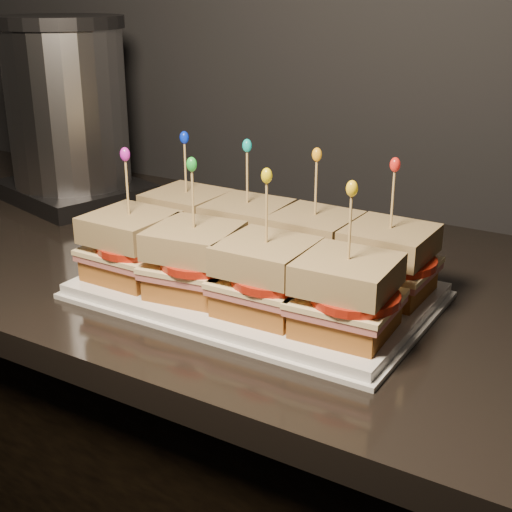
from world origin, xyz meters
The scene contains 63 objects.
granite_slab centered at (0.18, 1.69, 0.89)m, with size 2.37×0.65×0.04m, color black.
platter centered at (-0.04, 1.59, 0.92)m, with size 0.41×0.26×0.02m, color white.
platter_rim centered at (-0.04, 1.59, 0.91)m, with size 0.42×0.27×0.01m, color white.
sandwich_0_bread_bot centered at (-0.18, 1.65, 0.94)m, with size 0.09×0.09×0.03m, color brown.
sandwich_0_ham centered at (-0.18, 1.65, 0.96)m, with size 0.10×0.10×0.01m, color #B65953.
sandwich_0_cheese centered at (-0.18, 1.65, 0.96)m, with size 0.11×0.10×0.01m, color #FFE29F.
sandwich_0_tomato centered at (-0.17, 1.65, 0.97)m, with size 0.09×0.09×0.01m, color #B52111.
sandwich_0_bread_top centered at (-0.18, 1.65, 0.99)m, with size 0.10×0.10×0.03m, color #583512.
sandwich_0_pick centered at (-0.18, 1.65, 1.04)m, with size 0.00×0.00×0.09m, color tan.
sandwich_0_frill centered at (-0.18, 1.65, 1.08)m, with size 0.01×0.01×0.02m, color #0827DE.
sandwich_1_bread_bot centered at (-0.09, 1.65, 0.94)m, with size 0.09×0.09×0.03m, color brown.
sandwich_1_ham centered at (-0.09, 1.65, 0.96)m, with size 0.10×0.10×0.01m, color #B65953.
sandwich_1_cheese centered at (-0.09, 1.65, 0.96)m, with size 0.11×0.10×0.01m, color #FFE29F.
sandwich_1_tomato centered at (-0.07, 1.65, 0.97)m, with size 0.09×0.09×0.01m, color #B52111.
sandwich_1_bread_top centered at (-0.09, 1.65, 0.99)m, with size 0.10×0.10×0.03m, color #583512.
sandwich_1_pick centered at (-0.09, 1.65, 1.04)m, with size 0.00×0.00×0.09m, color tan.
sandwich_1_frill centered at (-0.09, 1.65, 1.08)m, with size 0.01×0.01×0.02m, color #0DB4AD.
sandwich_2_bread_bot centered at (0.01, 1.65, 0.94)m, with size 0.09×0.09×0.03m, color brown.
sandwich_2_ham centered at (0.01, 1.65, 0.96)m, with size 0.10×0.10×0.01m, color #B65953.
sandwich_2_cheese centered at (0.01, 1.65, 0.96)m, with size 0.11×0.10×0.01m, color #FFE29F.
sandwich_2_tomato centered at (0.02, 1.65, 0.97)m, with size 0.09×0.09×0.01m, color #B52111.
sandwich_2_bread_top centered at (0.01, 1.65, 0.99)m, with size 0.10×0.10×0.03m, color #583512.
sandwich_2_pick centered at (0.01, 1.65, 1.04)m, with size 0.00×0.00×0.09m, color tan.
sandwich_2_frill centered at (0.01, 1.65, 1.08)m, with size 0.01×0.01×0.02m, color #FDA518.
sandwich_3_bread_bot centered at (0.11, 1.65, 0.94)m, with size 0.09×0.09×0.03m, color brown.
sandwich_3_ham centered at (0.11, 1.65, 0.96)m, with size 0.10×0.10×0.01m, color #B65953.
sandwich_3_cheese centered at (0.11, 1.65, 0.96)m, with size 0.11×0.10×0.01m, color #FFE29F.
sandwich_3_tomato centered at (0.12, 1.65, 0.97)m, with size 0.09×0.09×0.01m, color #B52111.
sandwich_3_bread_top centered at (0.11, 1.65, 0.99)m, with size 0.10×0.10×0.03m, color #583512.
sandwich_3_pick centered at (0.11, 1.65, 1.04)m, with size 0.00×0.00×0.09m, color tan.
sandwich_3_frill centered at (0.11, 1.65, 1.08)m, with size 0.01×0.01×0.02m, color red.
sandwich_4_bread_bot centered at (-0.18, 1.53, 0.94)m, with size 0.09×0.09×0.03m, color brown.
sandwich_4_ham centered at (-0.18, 1.53, 0.96)m, with size 0.10×0.10×0.01m, color #B65953.
sandwich_4_cheese centered at (-0.18, 1.53, 0.96)m, with size 0.11×0.10×0.01m, color #FFE29F.
sandwich_4_tomato centered at (-0.17, 1.53, 0.97)m, with size 0.09×0.09×0.01m, color #B52111.
sandwich_4_bread_top centered at (-0.18, 1.53, 0.99)m, with size 0.10×0.10×0.03m, color #583512.
sandwich_4_pick centered at (-0.18, 1.53, 1.04)m, with size 0.00×0.00×0.09m, color tan.
sandwich_4_frill centered at (-0.18, 1.53, 1.08)m, with size 0.01×0.01×0.02m, color #C01FB4.
sandwich_5_bread_bot centered at (-0.09, 1.53, 0.94)m, with size 0.09×0.09×0.03m, color brown.
sandwich_5_ham centered at (-0.09, 1.53, 0.96)m, with size 0.10×0.10×0.01m, color #B65953.
sandwich_5_cheese centered at (-0.09, 1.53, 0.96)m, with size 0.11×0.10×0.01m, color #FFE29F.
sandwich_5_tomato centered at (-0.07, 1.53, 0.97)m, with size 0.09×0.09×0.01m, color #B52111.
sandwich_5_bread_top centered at (-0.09, 1.53, 0.99)m, with size 0.10×0.10×0.03m, color #583512.
sandwich_5_pick centered at (-0.09, 1.53, 1.04)m, with size 0.00×0.00×0.09m, color tan.
sandwich_5_frill centered at (-0.09, 1.53, 1.08)m, with size 0.01×0.01×0.02m, color green.
sandwich_6_bread_bot centered at (0.01, 1.53, 0.94)m, with size 0.09×0.09×0.03m, color brown.
sandwich_6_ham centered at (0.01, 1.53, 0.96)m, with size 0.10×0.10×0.01m, color #B65953.
sandwich_6_cheese centered at (0.01, 1.53, 0.96)m, with size 0.11×0.10×0.01m, color #FFE29F.
sandwich_6_tomato centered at (0.02, 1.53, 0.97)m, with size 0.09×0.09×0.01m, color #B52111.
sandwich_6_bread_top centered at (0.01, 1.53, 0.99)m, with size 0.10×0.10×0.03m, color #583512.
sandwich_6_pick centered at (0.01, 1.53, 1.04)m, with size 0.00×0.00×0.09m, color tan.
sandwich_6_frill centered at (0.01, 1.53, 1.08)m, with size 0.01×0.01×0.02m, color yellow.
sandwich_7_bread_bot centered at (0.11, 1.53, 0.94)m, with size 0.09×0.09×0.03m, color brown.
sandwich_7_ham centered at (0.11, 1.53, 0.96)m, with size 0.10×0.10×0.01m, color #B65953.
sandwich_7_cheese centered at (0.11, 1.53, 0.96)m, with size 0.11×0.10×0.01m, color #FFE29F.
sandwich_7_tomato centered at (0.12, 1.53, 0.97)m, with size 0.09×0.09×0.01m, color #B52111.
sandwich_7_bread_top centered at (0.11, 1.53, 0.99)m, with size 0.10×0.10×0.03m, color #583512.
sandwich_7_pick centered at (0.11, 1.53, 1.04)m, with size 0.00×0.00×0.09m, color tan.
sandwich_7_frill centered at (0.11, 1.53, 1.08)m, with size 0.01×0.01×0.02m, color yellow.
appliance_base centered at (-0.54, 1.80, 0.92)m, with size 0.25×0.20×0.03m, color #262628.
appliance_body centered at (-0.54, 1.80, 1.07)m, with size 0.20×0.20×0.27m, color silver.
appliance_lid centered at (-0.54, 1.80, 1.22)m, with size 0.21×0.21×0.02m, color #262628.
appliance centered at (-0.54, 1.80, 1.07)m, with size 0.25×0.20×0.32m, color silver, non-canonical shape.
Camera 1 is at (0.38, 0.90, 1.27)m, focal length 50.00 mm.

